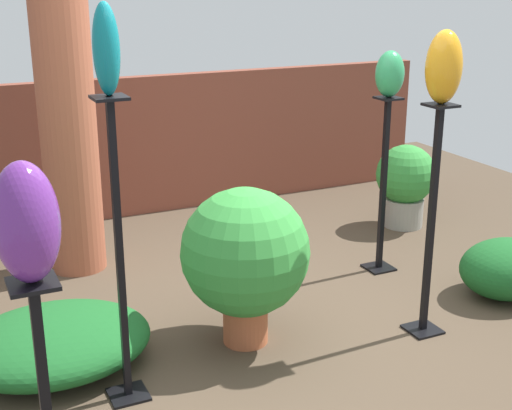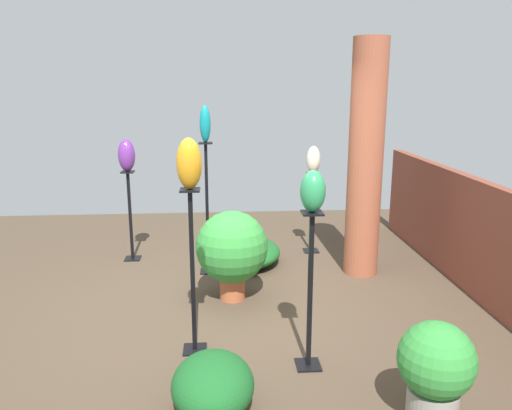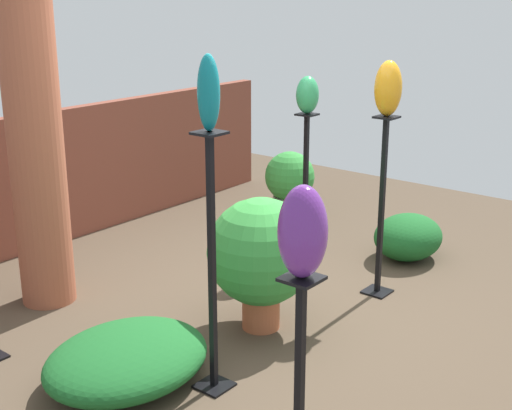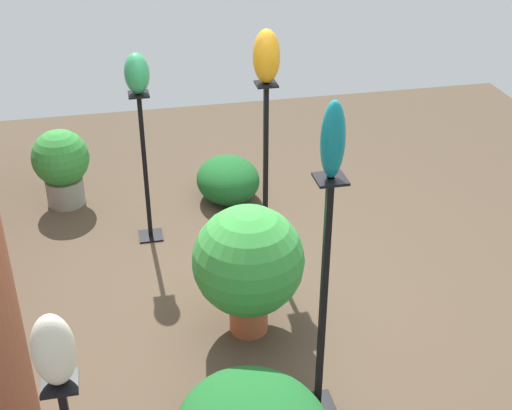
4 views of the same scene
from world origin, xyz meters
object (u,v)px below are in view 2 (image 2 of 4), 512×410
(pedestal_ivory, at_px, (312,216))
(pedestal_amber, at_px, (192,279))
(art_vase_ivory, at_px, (313,160))
(art_vase_violet, at_px, (126,155))
(art_vase_amber, at_px, (189,164))
(art_vase_teal, at_px, (205,124))
(pedestal_teal, at_px, (207,214))
(pedestal_jade, at_px, (310,298))
(art_vase_jade, at_px, (312,191))
(potted_plant_mid_left, at_px, (232,249))
(brick_pillar, at_px, (365,161))
(pedestal_violet, at_px, (130,220))
(potted_plant_front_left, at_px, (435,368))

(pedestal_ivory, bearing_deg, pedestal_amber, -30.18)
(art_vase_ivory, bearing_deg, art_vase_violet, -86.64)
(art_vase_amber, bearing_deg, art_vase_teal, 177.52)
(pedestal_ivory, xyz_separation_m, art_vase_teal, (0.67, -1.39, 1.30))
(art_vase_violet, height_order, art_vase_amber, art_vase_amber)
(pedestal_teal, bearing_deg, pedestal_jade, 21.44)
(pedestal_ivory, distance_m, art_vase_jade, 3.05)
(art_vase_violet, bearing_deg, potted_plant_mid_left, 43.67)
(brick_pillar, bearing_deg, art_vase_violet, -103.24)
(pedestal_teal, xyz_separation_m, art_vase_violet, (-0.53, -1.01, 0.64))
(pedestal_violet, relative_size, art_vase_jade, 3.65)
(pedestal_violet, height_order, pedestal_jade, pedestal_jade)
(pedestal_violet, distance_m, potted_plant_front_left, 4.31)
(pedestal_ivory, distance_m, art_vase_ivory, 0.77)
(pedestal_teal, relative_size, pedestal_ivory, 1.45)
(art_vase_ivory, bearing_deg, art_vase_teal, -64.14)
(art_vase_ivory, bearing_deg, potted_plant_front_left, 2.79)
(pedestal_violet, height_order, potted_plant_front_left, pedestal_violet)
(brick_pillar, xyz_separation_m, pedestal_teal, (-0.14, -1.85, -0.64))
(art_vase_teal, bearing_deg, pedestal_violet, -117.99)
(art_vase_amber, relative_size, potted_plant_mid_left, 0.43)
(pedestal_teal, distance_m, art_vase_violet, 1.30)
(potted_plant_mid_left, relative_size, potted_plant_front_left, 1.33)
(art_vase_teal, relative_size, art_vase_jade, 1.32)
(pedestal_violet, relative_size, art_vase_amber, 2.85)
(pedestal_ivory, height_order, art_vase_jade, art_vase_jade)
(pedestal_jade, bearing_deg, art_vase_violet, -145.53)
(art_vase_violet, bearing_deg, art_vase_ivory, 93.36)
(art_vase_violet, xyz_separation_m, art_vase_amber, (2.39, 0.92, 0.26))
(art_vase_jade, bearing_deg, pedestal_jade, 0.00)
(potted_plant_front_left, bearing_deg, potted_plant_mid_left, -148.50)
(pedestal_violet, relative_size, pedestal_ivory, 1.07)
(pedestal_jade, xyz_separation_m, potted_plant_front_left, (0.75, 0.71, -0.19))
(art_vase_violet, distance_m, potted_plant_front_left, 4.41)
(pedestal_teal, bearing_deg, pedestal_ivory, 115.86)
(pedestal_amber, height_order, art_vase_violet, art_vase_violet)
(art_vase_violet, distance_m, art_vase_teal, 1.21)
(pedestal_violet, bearing_deg, art_vase_amber, 21.14)
(pedestal_teal, distance_m, art_vase_jade, 2.44)
(pedestal_ivory, height_order, art_vase_amber, art_vase_amber)
(pedestal_ivory, bearing_deg, art_vase_teal, -64.14)
(pedestal_jade, bearing_deg, pedestal_teal, -158.56)
(pedestal_jade, distance_m, potted_plant_front_left, 1.05)
(pedestal_ivory, xyz_separation_m, art_vase_jade, (2.85, -0.54, 0.96))
(pedestal_teal, xyz_separation_m, art_vase_teal, (0.00, 0.00, 1.06))
(brick_pillar, distance_m, pedestal_amber, 2.68)
(pedestal_violet, distance_m, art_vase_jade, 3.41)
(pedestal_ivory, bearing_deg, potted_plant_mid_left, -37.14)
(art_vase_violet, bearing_deg, pedestal_teal, 62.01)
(pedestal_jade, bearing_deg, potted_plant_mid_left, -157.00)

